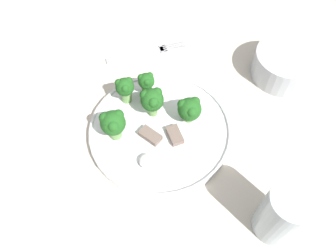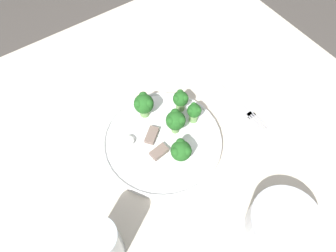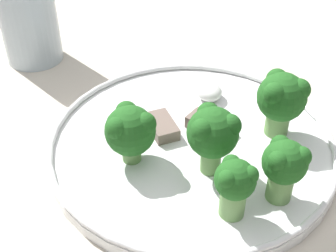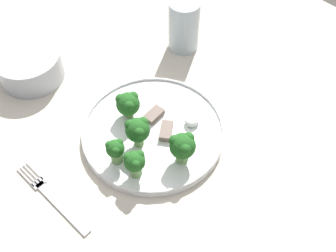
# 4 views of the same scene
# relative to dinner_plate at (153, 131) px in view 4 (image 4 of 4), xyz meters

# --- Properties ---
(ground_plane) EXTENTS (8.00, 8.00, 0.00)m
(ground_plane) POSITION_rel_dinner_plate_xyz_m (0.03, 0.10, -0.73)
(ground_plane) COLOR #4C4742
(table) EXTENTS (1.20, 1.20, 0.72)m
(table) POSITION_rel_dinner_plate_xyz_m (0.03, 0.10, -0.09)
(table) COLOR beige
(table) RESTS_ON ground_plane
(dinner_plate) EXTENTS (0.28, 0.28, 0.02)m
(dinner_plate) POSITION_rel_dinner_plate_xyz_m (0.00, 0.00, 0.00)
(dinner_plate) COLOR white
(dinner_plate) RESTS_ON table
(fork) EXTENTS (0.03, 0.20, 0.00)m
(fork) POSITION_rel_dinner_plate_xyz_m (-0.23, 0.02, -0.01)
(fork) COLOR #B2B2B7
(fork) RESTS_ON table
(cream_bowl) EXTENTS (0.14, 0.14, 0.06)m
(cream_bowl) POSITION_rel_dinner_plate_xyz_m (-0.09, 0.31, 0.02)
(cream_bowl) COLOR #B7BCC6
(cream_bowl) RESTS_ON table
(drinking_glass) EXTENTS (0.07, 0.07, 0.12)m
(drinking_glass) POSITION_rel_dinner_plate_xyz_m (0.23, 0.14, 0.05)
(drinking_glass) COLOR #B2C1CC
(drinking_glass) RESTS_ON table
(broccoli_floret_near_rim_left) EXTENTS (0.05, 0.05, 0.07)m
(broccoli_floret_near_rim_left) POSITION_rel_dinner_plate_xyz_m (-0.04, -0.01, 0.05)
(broccoli_floret_near_rim_left) COLOR #709E56
(broccoli_floret_near_rim_left) RESTS_ON dinner_plate
(broccoli_floret_center_left) EXTENTS (0.05, 0.05, 0.06)m
(broccoli_floret_center_left) POSITION_rel_dinner_plate_xyz_m (-0.01, 0.06, 0.04)
(broccoli_floret_center_left) COLOR #709E56
(broccoli_floret_center_left) RESTS_ON dinner_plate
(broccoli_floret_back_left) EXTENTS (0.04, 0.03, 0.06)m
(broccoli_floret_back_left) POSITION_rel_dinner_plate_xyz_m (-0.10, -0.01, 0.04)
(broccoli_floret_back_left) COLOR #709E56
(broccoli_floret_back_left) RESTS_ON dinner_plate
(broccoli_floret_front_left) EXTENTS (0.04, 0.04, 0.06)m
(broccoli_floret_front_left) POSITION_rel_dinner_plate_xyz_m (-0.09, -0.05, 0.04)
(broccoli_floret_front_left) COLOR #709E56
(broccoli_floret_front_left) RESTS_ON dinner_plate
(broccoli_floret_center_back) EXTENTS (0.05, 0.05, 0.07)m
(broccoli_floret_center_back) POSITION_rel_dinner_plate_xyz_m (-0.01, -0.09, 0.05)
(broccoli_floret_center_back) COLOR #709E56
(broccoli_floret_center_back) RESTS_ON dinner_plate
(meat_slice_front_slice) EXTENTS (0.04, 0.03, 0.01)m
(meat_slice_front_slice) POSITION_rel_dinner_plate_xyz_m (0.03, 0.02, 0.01)
(meat_slice_front_slice) COLOR #756056
(meat_slice_front_slice) RESTS_ON dinner_plate
(meat_slice_middle_slice) EXTENTS (0.05, 0.05, 0.01)m
(meat_slice_middle_slice) POSITION_rel_dinner_plate_xyz_m (0.01, -0.02, 0.01)
(meat_slice_middle_slice) COLOR #756056
(meat_slice_middle_slice) RESTS_ON dinner_plate
(sauce_dollop) EXTENTS (0.03, 0.03, 0.02)m
(sauce_dollop) POSITION_rel_dinner_plate_xyz_m (0.07, -0.04, 0.01)
(sauce_dollop) COLOR white
(sauce_dollop) RESTS_ON dinner_plate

